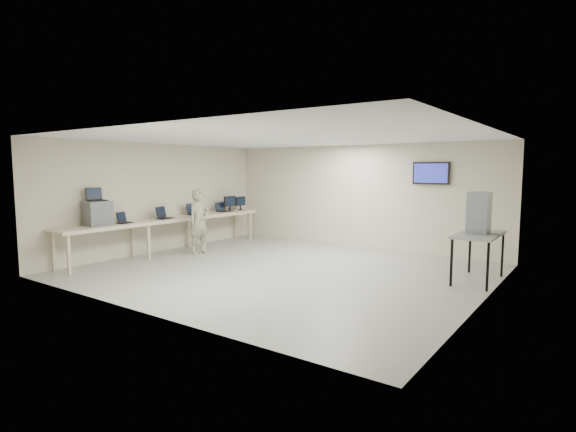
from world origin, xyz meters
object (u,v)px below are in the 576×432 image
Objects in this scene: workbench at (170,221)px; equipment_box at (98,213)px; side_table at (479,237)px; soldier at (199,222)px.

equipment_box is (-0.06, -1.95, 0.35)m from workbench.
workbench is 1.98m from equipment_box.
side_table is at bearing 31.93° from equipment_box.
workbench is at bearing 118.85° from soldier.
side_table reaches higher than workbench.
side_table is at bearing 11.27° from workbench.
side_table is (7.25, 3.39, -0.32)m from equipment_box.
equipment_box reaches higher than workbench.
soldier is 6.55m from side_table.
equipment_box is at bearing 165.57° from soldier.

